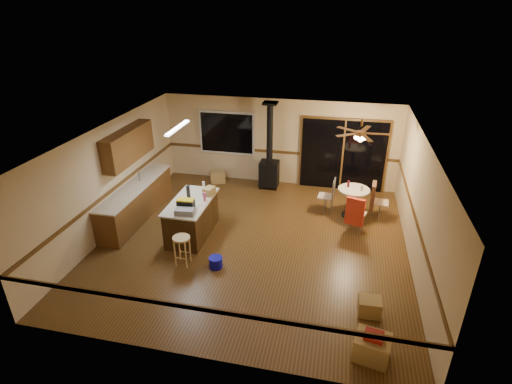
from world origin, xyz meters
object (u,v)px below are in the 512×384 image
(toolbox_grey, at_px, (185,212))
(chair_left, at_px, (330,192))
(chair_right, at_px, (374,196))
(box_corner_a, at_px, (372,347))
(toolbox_black, at_px, (186,205))
(chair_near, at_px, (355,211))
(kitchen_island, at_px, (192,218))
(dining_table, at_px, (353,198))
(box_under_window, at_px, (218,177))
(bar_stool, at_px, (182,251))
(blue_bucket, at_px, (216,262))
(box_corner_b, at_px, (369,307))
(wood_stove, at_px, (269,165))

(toolbox_grey, bearing_deg, chair_left, 39.05)
(chair_right, relative_size, box_corner_a, 1.30)
(toolbox_black, distance_m, chair_near, 3.99)
(kitchen_island, distance_m, box_corner_a, 5.01)
(chair_near, bearing_deg, dining_table, 92.92)
(chair_right, relative_size, box_under_window, 1.58)
(kitchen_island, height_order, chair_right, chair_right)
(box_corner_a, bearing_deg, chair_near, 94.21)
(kitchen_island, xyz_separation_m, chair_right, (4.27, 1.83, 0.14))
(toolbox_grey, xyz_separation_m, box_corner_a, (3.97, -2.28, -0.76))
(toolbox_black, height_order, bar_stool, toolbox_black)
(blue_bucket, bearing_deg, toolbox_black, 139.32)
(toolbox_grey, distance_m, box_corner_b, 4.25)
(box_under_window, bearing_deg, box_corner_b, -48.56)
(blue_bucket, bearing_deg, box_corner_a, -29.16)
(chair_near, bearing_deg, box_under_window, 151.86)
(chair_right, bearing_deg, bar_stool, -143.25)
(wood_stove, relative_size, bar_stool, 3.77)
(chair_left, distance_m, chair_right, 1.11)
(kitchen_island, distance_m, chair_left, 3.66)
(chair_near, height_order, box_under_window, chair_near)
(kitchen_island, xyz_separation_m, toolbox_grey, (0.10, -0.62, 0.51))
(bar_stool, height_order, box_corner_a, bar_stool)
(bar_stool, relative_size, dining_table, 0.83)
(chair_right, bearing_deg, box_corner_b, -92.94)
(kitchen_island, relative_size, blue_bucket, 5.80)
(bar_stool, xyz_separation_m, chair_right, (4.04, 3.02, 0.26))
(bar_stool, relative_size, chair_near, 0.96)
(kitchen_island, relative_size, box_corner_a, 3.11)
(toolbox_black, relative_size, blue_bucket, 1.30)
(toolbox_black, distance_m, bar_stool, 1.07)
(bar_stool, xyz_separation_m, chair_left, (2.93, 3.04, 0.25))
(dining_table, distance_m, box_under_window, 4.32)
(blue_bucket, height_order, chair_left, chair_left)
(wood_stove, height_order, blue_bucket, wood_stove)
(toolbox_grey, distance_m, toolbox_black, 0.26)
(chair_right, relative_size, box_corner_b, 1.76)
(box_corner_b, bearing_deg, toolbox_black, 159.31)
(dining_table, bearing_deg, box_corner_a, -86.03)
(dining_table, height_order, chair_right, chair_right)
(dining_table, bearing_deg, box_under_window, 161.89)
(toolbox_grey, relative_size, chair_near, 0.59)
(bar_stool, bearing_deg, blue_bucket, 2.42)
(toolbox_black, distance_m, dining_table, 4.31)
(box_under_window, bearing_deg, chair_right, -15.40)
(box_corner_a, bearing_deg, chair_left, 100.94)
(kitchen_island, bearing_deg, dining_table, 25.17)
(chair_left, distance_m, chair_near, 1.16)
(chair_near, bearing_deg, chair_right, 63.33)
(chair_near, xyz_separation_m, box_under_window, (-4.14, 2.21, -0.42))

